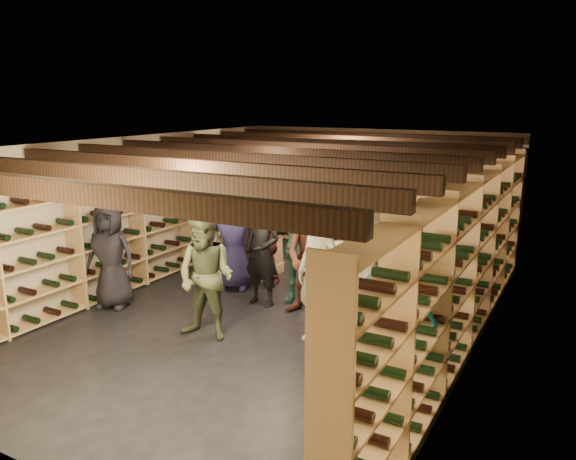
% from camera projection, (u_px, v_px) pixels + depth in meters
% --- Properties ---
extents(ground, '(8.00, 8.00, 0.00)m').
position_uv_depth(ground, '(275.00, 311.00, 8.06)').
color(ground, black).
rests_on(ground, ground).
extents(walls, '(5.52, 8.02, 2.40)m').
position_uv_depth(walls, '(275.00, 230.00, 7.79)').
color(walls, '#C5B499').
rests_on(walls, ground).
extents(ceiling, '(5.50, 8.00, 0.01)m').
position_uv_depth(ceiling, '(274.00, 143.00, 7.51)').
color(ceiling, beige).
rests_on(ceiling, walls).
extents(ceiling_joists, '(5.40, 7.12, 0.18)m').
position_uv_depth(ceiling_joists, '(274.00, 154.00, 7.54)').
color(ceiling_joists, black).
rests_on(ceiling_joists, ground).
extents(wine_rack_left, '(0.32, 7.50, 2.15)m').
position_uv_depth(wine_rack_left, '(137.00, 220.00, 9.03)').
color(wine_rack_left, tan).
rests_on(wine_rack_left, ground).
extents(wine_rack_right, '(0.32, 7.50, 2.15)m').
position_uv_depth(wine_rack_right, '(463.00, 265.00, 6.60)').
color(wine_rack_right, tan).
rests_on(wine_rack_right, ground).
extents(wine_rack_back, '(4.70, 0.30, 2.15)m').
position_uv_depth(wine_rack_back, '(373.00, 197.00, 11.08)').
color(wine_rack_back, tan).
rests_on(wine_rack_back, ground).
extents(crate_stack_left, '(0.52, 0.35, 0.85)m').
position_uv_depth(crate_stack_left, '(266.00, 249.00, 9.80)').
color(crate_stack_left, tan).
rests_on(crate_stack_left, ground).
extents(crate_stack_right, '(0.58, 0.48, 0.51)m').
position_uv_depth(crate_stack_right, '(330.00, 257.00, 9.90)').
color(crate_stack_right, tan).
rests_on(crate_stack_right, ground).
extents(crate_loose, '(0.59, 0.51, 0.17)m').
position_uv_depth(crate_loose, '(353.00, 287.00, 8.84)').
color(crate_loose, tan).
rests_on(crate_loose, ground).
extents(person_0, '(0.86, 0.68, 1.54)m').
position_uv_depth(person_0, '(110.00, 256.00, 8.08)').
color(person_0, black).
rests_on(person_0, ground).
extents(person_1, '(0.60, 0.41, 1.59)m').
position_uv_depth(person_1, '(262.00, 253.00, 8.17)').
color(person_1, black).
rests_on(person_1, ground).
extents(person_2, '(0.84, 0.68, 1.62)m').
position_uv_depth(person_2, '(206.00, 277.00, 7.01)').
color(person_2, '#4A5133').
rests_on(person_2, ground).
extents(person_3, '(1.16, 0.68, 1.78)m').
position_uv_depth(person_3, '(360.00, 271.00, 6.98)').
color(person_3, beige).
rests_on(person_3, ground).
extents(person_4, '(0.99, 0.42, 1.69)m').
position_uv_depth(person_4, '(389.00, 320.00, 5.57)').
color(person_4, '#11747D').
rests_on(person_4, ground).
extents(person_5, '(1.83, 1.07, 1.88)m').
position_uv_depth(person_5, '(261.00, 226.00, 9.19)').
color(person_5, maroon).
rests_on(person_5, ground).
extents(person_6, '(0.98, 0.83, 1.71)m').
position_uv_depth(person_6, '(233.00, 236.00, 8.88)').
color(person_6, '#24214E').
rests_on(person_6, ground).
extents(person_7, '(0.76, 0.62, 1.79)m').
position_uv_depth(person_7, '(319.00, 275.00, 6.83)').
color(person_7, gray).
rests_on(person_7, ground).
extents(person_8, '(0.86, 0.70, 1.68)m').
position_uv_depth(person_8, '(313.00, 258.00, 7.71)').
color(person_8, '#431F16').
rests_on(person_8, ground).
extents(person_9, '(1.20, 0.96, 1.62)m').
position_uv_depth(person_9, '(243.00, 228.00, 9.65)').
color(person_9, '#B8B2A7').
rests_on(person_9, ground).
extents(person_10, '(1.02, 0.56, 1.64)m').
position_uv_depth(person_10, '(298.00, 248.00, 8.32)').
color(person_10, '#27523D').
rests_on(person_10, ground).
extents(person_11, '(1.51, 0.68, 1.57)m').
position_uv_depth(person_11, '(385.00, 267.00, 7.53)').
color(person_11, slate).
rests_on(person_11, ground).
extents(person_12, '(0.81, 0.58, 1.54)m').
position_uv_depth(person_12, '(416.00, 254.00, 8.22)').
color(person_12, '#302F33').
rests_on(person_12, ground).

